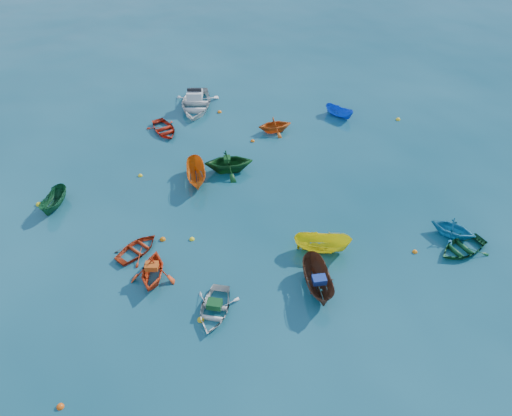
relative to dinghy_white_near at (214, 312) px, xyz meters
name	(u,v)px	position (x,y,z in m)	size (l,w,h in m)	color
ground	(292,268)	(4.89, 1.10, 0.00)	(160.00, 160.00, 0.00)	#0A3F4E
dinghy_white_near	(214,312)	(0.00, 0.00, 0.00)	(2.19, 3.06, 0.64)	silver
sampan_brown_mid	(317,288)	(5.51, -0.69, 0.00)	(1.33, 3.54, 1.37)	#4F2D1C
dinghy_orange_w	(154,278)	(-2.26, 3.39, 0.00)	(2.43, 2.81, 1.48)	#E34015
sampan_yellow_mid	(321,251)	(7.06, 1.66, 0.00)	(1.21, 3.22, 1.25)	yellow
dinghy_green_e	(461,250)	(14.41, -1.47, 0.00)	(2.19, 3.06, 0.63)	#124E24
dinghy_cyan_se	(451,236)	(14.66, -0.28, 0.00)	(2.21, 2.57, 1.35)	teal
dinghy_red_nw	(138,251)	(-2.58, 5.72, 0.00)	(1.95, 2.72, 0.56)	#AA2A0E
sampan_orange_n	(197,181)	(2.54, 10.59, 0.00)	(1.26, 3.34, 1.29)	orange
dinghy_green_n	(229,171)	(4.90, 10.81, 0.00)	(2.81, 3.26, 1.71)	#104519
sampan_blue_far	(339,116)	(15.46, 14.12, 0.00)	(0.92, 2.44, 0.94)	blue
dinghy_red_far	(165,132)	(2.15, 17.38, 0.00)	(2.17, 3.03, 0.63)	red
dinghy_orange_far	(275,131)	(9.87, 14.13, 0.00)	(2.17, 2.52, 1.32)	#CC5413
sampan_green_far	(56,207)	(-6.42, 11.57, 0.00)	(1.03, 2.74, 1.06)	#114C28
motorboat_white	(196,108)	(5.45, 19.85, 0.00)	(3.57, 4.99, 1.63)	silver
tarp_green_a	(214,304)	(0.05, 0.08, 0.50)	(0.74, 0.56, 0.36)	#124B1F
tarp_blue_a	(319,280)	(5.47, -0.84, 0.86)	(0.71, 0.54, 0.34)	navy
tarp_orange_a	(152,266)	(-2.24, 3.43, 0.91)	(0.68, 0.52, 0.33)	#D95316
tarp_green_b	(227,159)	(4.81, 10.84, 1.00)	(0.59, 0.45, 0.28)	#114518
buoy_or_a	(60,407)	(-7.78, -2.13, 0.00)	(0.33, 0.33, 0.33)	#F7560D
buoy_ye_a	(201,320)	(-0.80, -0.21, 0.00)	(0.35, 0.35, 0.35)	gold
buoy_or_b	(415,252)	(11.88, -0.54, 0.00)	(0.30, 0.30, 0.30)	orange
buoy_ye_b	(39,205)	(-7.41, 12.20, 0.00)	(0.37, 0.37, 0.37)	yellow
buoy_or_c	(163,240)	(-1.05, 6.07, 0.00)	(0.35, 0.35, 0.35)	orange
buoy_ye_c	(192,240)	(0.53, 5.42, 0.00)	(0.30, 0.30, 0.30)	yellow
buoy_or_d	(253,141)	(7.79, 13.52, 0.00)	(0.31, 0.31, 0.31)	orange
buoy_ye_d	(140,176)	(-0.83, 12.64, 0.00)	(0.30, 0.30, 0.30)	yellow
buoy_or_e	(220,112)	(6.97, 18.41, 0.00)	(0.34, 0.34, 0.34)	orange
buoy_ye_e	(398,120)	(19.48, 11.83, 0.00)	(0.35, 0.35, 0.35)	yellow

